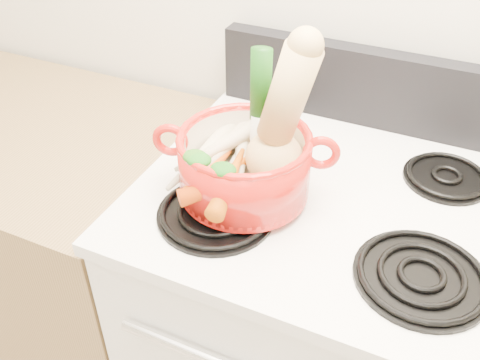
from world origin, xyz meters
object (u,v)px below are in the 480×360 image
at_px(dutch_oven, 244,165).
at_px(squash, 276,116).
at_px(stove_body, 316,344).
at_px(leek, 260,109).

distance_m(dutch_oven, squash, 0.12).
bearing_deg(squash, stove_body, 34.69).
bearing_deg(dutch_oven, stove_body, 11.61).
xyz_separation_m(dutch_oven, squash, (0.05, 0.03, 0.11)).
height_order(stove_body, squash, squash).
distance_m(stove_body, dutch_oven, 0.60).
xyz_separation_m(squash, leek, (-0.04, 0.03, -0.01)).
bearing_deg(dutch_oven, squash, 11.14).
relative_size(stove_body, squash, 3.24).
relative_size(squash, leek, 1.11).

